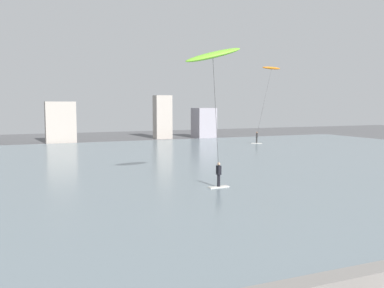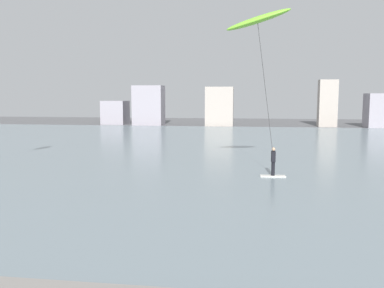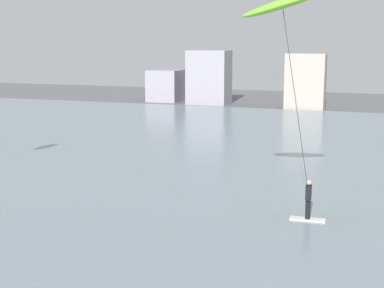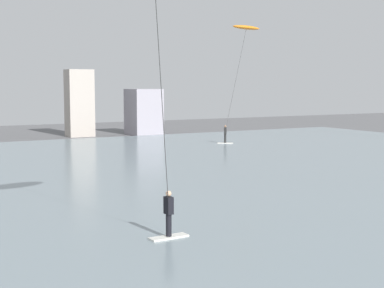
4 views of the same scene
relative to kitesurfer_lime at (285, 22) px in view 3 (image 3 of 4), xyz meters
The scene contains 3 objects.
water_bay 14.32m from the kitesurfer_lime, 91.81° to the left, with size 84.00×52.00×0.10m, color gray.
far_shore_buildings 41.36m from the kitesurfer_lime, 97.60° to the left, with size 43.23×6.01×6.95m.
kitesurfer_lime is the anchor object (origin of this frame).
Camera 3 is at (4.18, -1.84, 7.16)m, focal length 52.36 mm.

